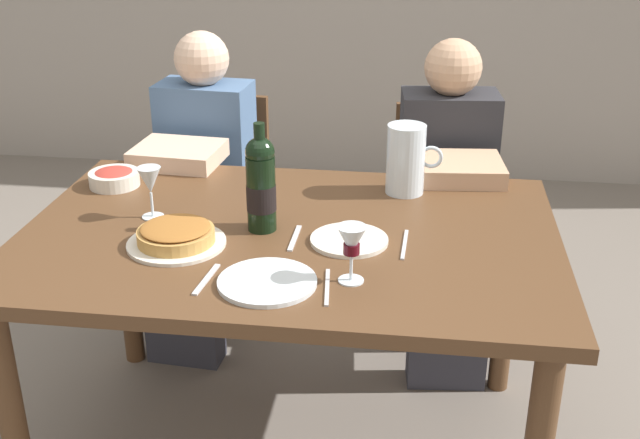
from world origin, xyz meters
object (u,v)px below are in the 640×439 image
object	(u,v)px
dining_table	(289,261)
chair_right	(441,204)
chair_left	(220,191)
diner_right	(448,199)
dinner_plate_left_setting	(349,240)
baked_tart	(176,236)
water_pitcher	(406,163)
diner_left	(198,184)
salad_bowl	(114,177)
wine_glass_left_diner	(150,182)
dinner_plate_right_setting	(266,282)
wine_glass_right_diner	(352,243)
wine_bottle	(261,184)

from	to	relation	value
dining_table	chair_right	bearing A→B (deg)	63.51
chair_left	diner_right	bearing A→B (deg)	168.79
dinner_plate_left_setting	diner_right	world-z (taller)	diner_right
baked_tart	diner_right	distance (m)	1.09
water_pitcher	diner_left	size ratio (longest dim) A/B	0.19
chair_right	dinner_plate_left_setting	bearing A→B (deg)	68.51
baked_tart	salad_bowl	bearing A→B (deg)	129.49
dining_table	salad_bowl	distance (m)	0.68
dining_table	water_pitcher	size ratio (longest dim) A/B	6.88
water_pitcher	baked_tart	distance (m)	0.76
dinner_plate_left_setting	water_pitcher	bearing A→B (deg)	70.50
baked_tart	chair_left	size ratio (longest dim) A/B	0.31
wine_glass_left_diner	diner_right	world-z (taller)	diner_right
dining_table	diner_left	size ratio (longest dim) A/B	1.29
baked_tart	salad_bowl	world-z (taller)	baked_tart
dining_table	diner_left	distance (m)	0.81
water_pitcher	diner_left	distance (m)	0.87
chair_left	wine_glass_left_diner	bearing A→B (deg)	96.88
water_pitcher	chair_left	size ratio (longest dim) A/B	0.25
wine_glass_left_diner	dinner_plate_right_setting	size ratio (longest dim) A/B	0.63
dining_table	dinner_plate_right_setting	world-z (taller)	dinner_plate_right_setting
baked_tart	wine_glass_left_diner	bearing A→B (deg)	125.95
wine_glass_right_diner	chair_left	world-z (taller)	wine_glass_right_diner
salad_bowl	dinner_plate_right_setting	world-z (taller)	salad_bowl
salad_bowl	wine_glass_right_diner	bearing A→B (deg)	-33.46
chair_right	wine_bottle	bearing A→B (deg)	54.05
dining_table	diner_right	distance (m)	0.80
wine_glass_right_diner	chair_left	distance (m)	1.39
wine_bottle	dinner_plate_right_setting	size ratio (longest dim) A/B	1.27
baked_tart	dinner_plate_right_setting	bearing A→B (deg)	-33.08
baked_tart	wine_glass_left_diner	world-z (taller)	wine_glass_left_diner
baked_tart	salad_bowl	xyz separation A→B (m)	(-0.33, 0.40, 0.00)
wine_bottle	wine_glass_left_diner	bearing A→B (deg)	173.35
dinner_plate_left_setting	dinner_plate_right_setting	size ratio (longest dim) A/B	0.87
wine_glass_left_diner	dinner_plate_right_setting	xyz separation A→B (m)	(0.41, -0.35, -0.10)
baked_tart	wine_bottle	bearing A→B (deg)	32.27
salad_bowl	wine_glass_left_diner	size ratio (longest dim) A/B	1.04
dining_table	diner_left	bearing A→B (deg)	124.38
chair_right	diner_right	world-z (taller)	diner_right
dining_table	diner_left	world-z (taller)	diner_left
chair_right	wine_glass_left_diner	bearing A→B (deg)	39.27
diner_right	diner_left	bearing A→B (deg)	-6.69
dinner_plate_left_setting	chair_left	size ratio (longest dim) A/B	0.24
water_pitcher	chair_left	world-z (taller)	water_pitcher
dining_table	salad_bowl	xyz separation A→B (m)	(-0.61, 0.27, 0.12)
salad_bowl	chair_right	bearing A→B (deg)	30.43
water_pitcher	salad_bowl	world-z (taller)	water_pitcher
dinner_plate_left_setting	diner_right	size ratio (longest dim) A/B	0.18
water_pitcher	dinner_plate_left_setting	distance (m)	0.42
wine_glass_left_diner	chair_right	bearing A→B (deg)	44.76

